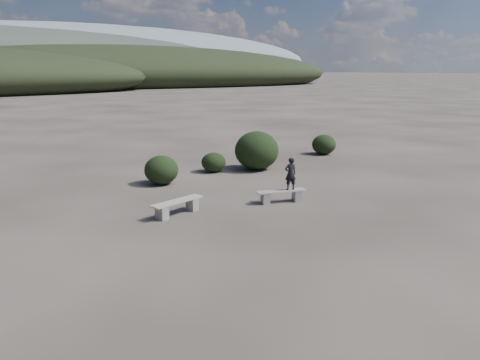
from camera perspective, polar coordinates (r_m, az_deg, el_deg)
ground at (r=10.83m, az=11.64°, el=-9.08°), size 1200.00×1200.00×0.00m
bench_left at (r=13.54m, az=-7.63°, el=-3.17°), size 1.75×0.83×0.43m
bench_right at (r=14.72m, az=5.04°, el=-1.85°), size 1.62×0.74×0.40m
seated_person at (r=14.67m, az=6.17°, el=0.77°), size 0.43×0.34×1.03m
shrub_b at (r=17.21m, az=-9.57°, el=1.22°), size 1.23×1.23×1.06m
shrub_c at (r=19.10m, az=-3.24°, el=2.17°), size 1.00×1.00×0.80m
shrub_d at (r=19.49m, az=2.05°, el=3.62°), size 1.83×1.83×1.61m
shrub_e at (r=23.45m, az=10.19°, el=4.28°), size 1.17×1.17×0.98m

